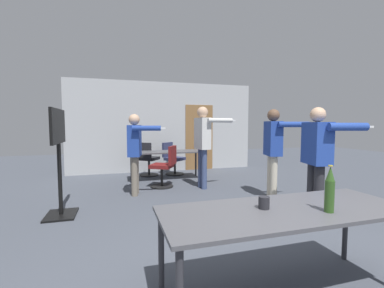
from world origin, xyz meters
TOP-DOWN VIEW (x-y plane):
  - back_wall at (0.03, 6.30)m, footprint 5.67×0.12m
  - conference_table_near at (-0.11, 0.24)m, footprint 2.07×0.77m
  - conference_table_far at (-0.19, 4.99)m, footprint 1.88×0.72m
  - tv_screen at (-2.29, 2.84)m, footprint 0.44×0.91m
  - person_far_watching at (1.53, 1.71)m, footprint 0.75×0.82m
  - person_near_casual at (0.42, 3.89)m, footprint 0.87×0.59m
  - person_left_plaid at (-1.07, 3.75)m, footprint 0.72×0.71m
  - person_center_tall at (1.47, 2.77)m, footprint 0.74×0.74m
  - office_chair_side_rolled at (0.11, 5.68)m, footprint 0.68×0.69m
  - office_chair_near_pushed at (-0.61, 5.61)m, footprint 0.67×0.69m
  - office_chair_mid_tucked at (-0.38, 4.22)m, footprint 0.67×0.65m
  - beer_bottle at (0.15, 0.07)m, footprint 0.07×0.07m
  - drink_cup at (-0.30, 0.28)m, footprint 0.09×0.09m

SIDE VIEW (x-z plane):
  - office_chair_side_rolled at x=0.11m, z-range -0.03..0.88m
  - office_chair_near_pushed at x=-0.61m, z-range -0.03..0.92m
  - office_chair_mid_tucked at x=-0.38m, z-range -0.02..0.92m
  - conference_table_far at x=-0.19m, z-range 0.30..1.04m
  - conference_table_near at x=-0.11m, z-range 0.31..1.05m
  - drink_cup at x=-0.30m, z-range 0.74..0.84m
  - beer_bottle at x=0.15m, z-range 0.73..1.10m
  - person_left_plaid at x=-1.07m, z-range 0.17..1.81m
  - tv_screen at x=-2.29m, z-range 0.16..1.83m
  - person_far_watching at x=1.53m, z-range 0.16..1.85m
  - person_center_tall at x=1.47m, z-range 0.18..1.90m
  - person_near_casual at x=0.42m, z-range 0.21..2.03m
  - back_wall at x=0.03m, z-range -0.01..2.71m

